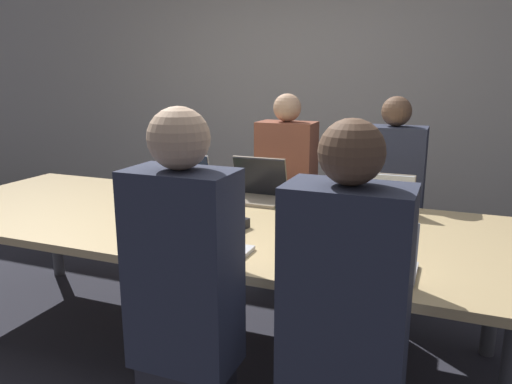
{
  "coord_description": "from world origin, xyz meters",
  "views": [
    {
      "loc": [
        1.26,
        -2.35,
        1.55
      ],
      "look_at": [
        0.28,
        0.1,
        0.91
      ],
      "focal_mm": 35.0,
      "sensor_mm": 36.0,
      "label": 1
    }
  ],
  "objects_px": {
    "cup_far_midleft": "(154,186)",
    "laptop_near_right": "(374,258)",
    "laptop_far_right": "(383,202)",
    "bottle_far_right": "(328,199)",
    "cup_far_right": "(334,202)",
    "bottle_far_midleft": "(211,189)",
    "laptop_far_midleft": "(185,183)",
    "stapler": "(238,226)",
    "person_far_center": "(286,196)",
    "person_near_right": "(343,340)",
    "person_near_midright": "(185,302)",
    "person_far_right": "(390,208)",
    "laptop_near_midright": "(208,241)",
    "laptop_far_center": "(258,188)"
  },
  "relations": [
    {
      "from": "person_near_right",
      "to": "person_far_center",
      "type": "relative_size",
      "value": 1.01
    },
    {
      "from": "laptop_near_right",
      "to": "cup_far_midleft",
      "type": "height_order",
      "value": "laptop_near_right"
    },
    {
      "from": "cup_far_midleft",
      "to": "bottle_far_right",
      "type": "xyz_separation_m",
      "value": [
        1.22,
        -0.12,
        0.05
      ]
    },
    {
      "from": "cup_far_midleft",
      "to": "person_far_center",
      "type": "bearing_deg",
      "value": 34.8
    },
    {
      "from": "laptop_near_right",
      "to": "person_far_center",
      "type": "bearing_deg",
      "value": -59.44
    },
    {
      "from": "laptop_far_midleft",
      "to": "stapler",
      "type": "xyz_separation_m",
      "value": [
        0.64,
        -0.58,
        -0.05
      ]
    },
    {
      "from": "laptop_near_midright",
      "to": "person_near_right",
      "type": "height_order",
      "value": "person_near_right"
    },
    {
      "from": "laptop_far_center",
      "to": "laptop_far_right",
      "type": "distance_m",
      "value": 0.77
    },
    {
      "from": "laptop_far_center",
      "to": "person_far_center",
      "type": "relative_size",
      "value": 0.25
    },
    {
      "from": "bottle_far_midleft",
      "to": "laptop_far_midleft",
      "type": "bearing_deg",
      "value": 150.89
    },
    {
      "from": "bottle_far_right",
      "to": "stapler",
      "type": "relative_size",
      "value": 1.39
    },
    {
      "from": "cup_far_right",
      "to": "laptop_near_right",
      "type": "bearing_deg",
      "value": -67.34
    },
    {
      "from": "laptop_far_right",
      "to": "stapler",
      "type": "relative_size",
      "value": 2.16
    },
    {
      "from": "laptop_far_right",
      "to": "bottle_far_right",
      "type": "distance_m",
      "value": 0.32
    },
    {
      "from": "person_near_midright",
      "to": "cup_far_midleft",
      "type": "relative_size",
      "value": 18.25
    },
    {
      "from": "cup_far_midleft",
      "to": "bottle_far_midleft",
      "type": "relative_size",
      "value": 0.38
    },
    {
      "from": "cup_far_midleft",
      "to": "laptop_near_right",
      "type": "bearing_deg",
      "value": -29.1
    },
    {
      "from": "laptop_near_midright",
      "to": "laptop_near_right",
      "type": "xyz_separation_m",
      "value": [
        0.7,
        0.06,
        0.0
      ]
    },
    {
      "from": "person_far_center",
      "to": "person_far_right",
      "type": "xyz_separation_m",
      "value": [
        0.74,
        -0.03,
        -0.0
      ]
    },
    {
      "from": "laptop_far_center",
      "to": "cup_far_right",
      "type": "relative_size",
      "value": 3.45
    },
    {
      "from": "laptop_near_right",
      "to": "bottle_far_midleft",
      "type": "xyz_separation_m",
      "value": [
        -1.11,
        0.77,
        0.02
      ]
    },
    {
      "from": "laptop_far_midleft",
      "to": "cup_far_midleft",
      "type": "bearing_deg",
      "value": -174.29
    },
    {
      "from": "laptop_near_right",
      "to": "laptop_far_center",
      "type": "distance_m",
      "value": 1.28
    },
    {
      "from": "laptop_far_midleft",
      "to": "person_far_center",
      "type": "distance_m",
      "value": 0.75
    },
    {
      "from": "person_far_center",
      "to": "laptop_far_right",
      "type": "distance_m",
      "value": 0.9
    },
    {
      "from": "laptop_far_center",
      "to": "laptop_far_right",
      "type": "relative_size",
      "value": 1.03
    },
    {
      "from": "person_near_right",
      "to": "cup_far_midleft",
      "type": "height_order",
      "value": "person_near_right"
    },
    {
      "from": "laptop_far_midleft",
      "to": "bottle_far_midleft",
      "type": "height_order",
      "value": "laptop_far_midleft"
    },
    {
      "from": "cup_far_midleft",
      "to": "person_far_center",
      "type": "height_order",
      "value": "person_far_center"
    },
    {
      "from": "laptop_near_right",
      "to": "laptop_far_midleft",
      "type": "relative_size",
      "value": 1.06
    },
    {
      "from": "laptop_far_right",
      "to": "laptop_near_midright",
      "type": "bearing_deg",
      "value": -121.85
    },
    {
      "from": "stapler",
      "to": "laptop_far_center",
      "type": "bearing_deg",
      "value": 115.94
    },
    {
      "from": "cup_far_right",
      "to": "bottle_far_midleft",
      "type": "bearing_deg",
      "value": -171.3
    },
    {
      "from": "person_near_midright",
      "to": "laptop_near_right",
      "type": "height_order",
      "value": "person_near_midright"
    },
    {
      "from": "laptop_near_right",
      "to": "laptop_far_midleft",
      "type": "distance_m",
      "value": 1.65
    },
    {
      "from": "laptop_near_midright",
      "to": "laptop_far_center",
      "type": "xyz_separation_m",
      "value": [
        -0.16,
        1.0,
        0.01
      ]
    },
    {
      "from": "person_near_midright",
      "to": "person_far_right",
      "type": "xyz_separation_m",
      "value": [
        0.54,
        1.77,
        -0.02
      ]
    },
    {
      "from": "laptop_near_right",
      "to": "bottle_far_right",
      "type": "relative_size",
      "value": 1.52
    },
    {
      "from": "bottle_far_midleft",
      "to": "laptop_far_right",
      "type": "relative_size",
      "value": 0.62
    },
    {
      "from": "laptop_near_midright",
      "to": "person_far_right",
      "type": "xyz_separation_m",
      "value": [
        0.6,
        1.45,
        -0.16
      ]
    },
    {
      "from": "laptop_far_center",
      "to": "bottle_far_right",
      "type": "distance_m",
      "value": 0.53
    },
    {
      "from": "laptop_near_midright",
      "to": "laptop_far_center",
      "type": "relative_size",
      "value": 0.93
    },
    {
      "from": "person_near_midright",
      "to": "cup_far_midleft",
      "type": "bearing_deg",
      "value": -53.02
    },
    {
      "from": "laptop_near_midright",
      "to": "cup_far_right",
      "type": "relative_size",
      "value": 3.23
    },
    {
      "from": "bottle_far_midleft",
      "to": "laptop_near_right",
      "type": "bearing_deg",
      "value": -34.62
    },
    {
      "from": "person_near_right",
      "to": "bottle_far_midleft",
      "type": "distance_m",
      "value": 1.6
    },
    {
      "from": "cup_far_midleft",
      "to": "laptop_far_midleft",
      "type": "bearing_deg",
      "value": 5.71
    },
    {
      "from": "person_far_center",
      "to": "laptop_near_right",
      "type": "bearing_deg",
      "value": -59.44
    },
    {
      "from": "stapler",
      "to": "laptop_near_midright",
      "type": "bearing_deg",
      "value": -72.33
    },
    {
      "from": "person_near_right",
      "to": "bottle_far_right",
      "type": "bearing_deg",
      "value": -73.71
    }
  ]
}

